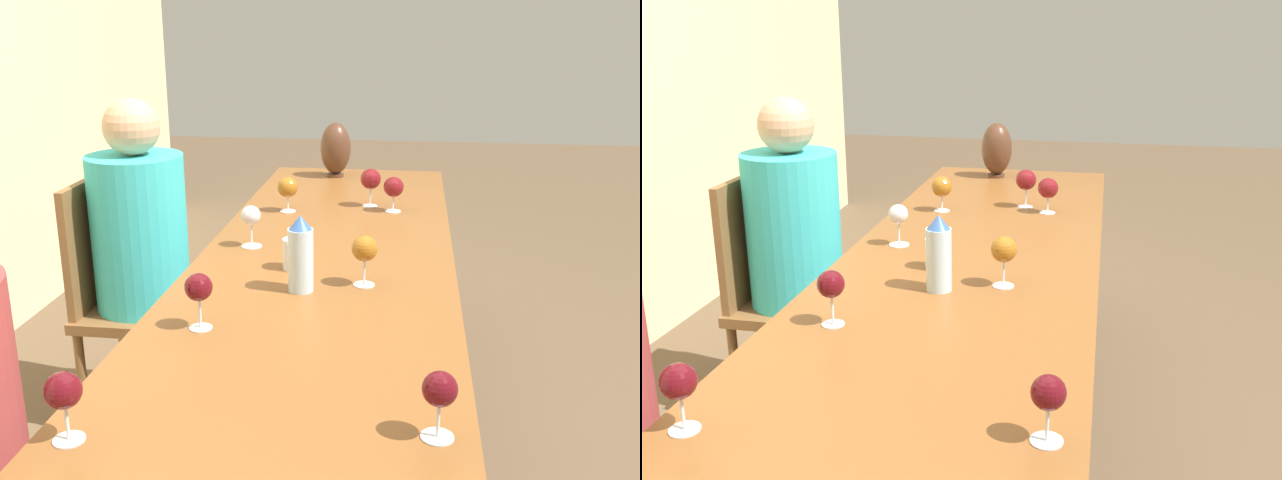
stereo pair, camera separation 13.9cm
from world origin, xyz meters
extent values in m
cube|color=brown|center=(0.00, 0.00, 0.75)|extent=(3.04, 0.82, 0.04)
cylinder|color=brown|center=(1.42, -0.31, 0.36)|extent=(0.07, 0.07, 0.73)
cylinder|color=brown|center=(1.42, 0.31, 0.36)|extent=(0.07, 0.07, 0.73)
cylinder|color=silver|center=(-0.17, 0.03, 0.86)|extent=(0.07, 0.07, 0.18)
cone|color=#33599E|center=(-0.17, 0.03, 0.97)|extent=(0.07, 0.07, 0.04)
cylinder|color=silver|center=(0.01, 0.08, 0.82)|extent=(0.07, 0.07, 0.10)
cylinder|color=#4C2D1E|center=(1.34, 0.10, 0.78)|extent=(0.08, 0.08, 0.01)
ellipsoid|color=#4C2D1E|center=(1.34, 0.10, 0.91)|extent=(0.15, 0.15, 0.25)
cylinder|color=silver|center=(0.73, -0.20, 0.77)|extent=(0.06, 0.06, 0.00)
cylinder|color=silver|center=(0.73, -0.20, 0.80)|extent=(0.01, 0.01, 0.06)
sphere|color=maroon|center=(0.73, -0.20, 0.87)|extent=(0.08, 0.08, 0.08)
cylinder|color=silver|center=(0.67, 0.22, 0.77)|extent=(0.06, 0.06, 0.00)
cylinder|color=silver|center=(0.67, 0.22, 0.80)|extent=(0.01, 0.01, 0.06)
sphere|color=#995B19|center=(0.67, 0.22, 0.87)|extent=(0.08, 0.08, 0.08)
cylinder|color=silver|center=(-0.86, -0.33, 0.77)|extent=(0.06, 0.06, 0.00)
cylinder|color=silver|center=(-0.86, -0.33, 0.81)|extent=(0.01, 0.01, 0.07)
sphere|color=#510C14|center=(-0.86, -0.33, 0.87)|extent=(0.07, 0.07, 0.07)
cylinder|color=silver|center=(0.80, -0.10, 0.77)|extent=(0.06, 0.06, 0.00)
cylinder|color=silver|center=(0.80, -0.10, 0.81)|extent=(0.01, 0.01, 0.08)
sphere|color=maroon|center=(0.80, -0.10, 0.88)|extent=(0.08, 0.08, 0.08)
cylinder|color=silver|center=(0.21, 0.26, 0.77)|extent=(0.07, 0.07, 0.00)
cylinder|color=silver|center=(0.21, 0.26, 0.81)|extent=(0.01, 0.01, 0.08)
sphere|color=silver|center=(0.21, 0.26, 0.88)|extent=(0.07, 0.07, 0.07)
cylinder|color=silver|center=(-0.10, -0.14, 0.77)|extent=(0.06, 0.06, 0.00)
cylinder|color=silver|center=(-0.10, -0.14, 0.81)|extent=(0.01, 0.01, 0.08)
sphere|color=#995B19|center=(-0.10, -0.14, 0.88)|extent=(0.08, 0.08, 0.08)
cylinder|color=silver|center=(-0.96, 0.34, 0.77)|extent=(0.06, 0.06, 0.00)
cylinder|color=silver|center=(-0.96, 0.34, 0.81)|extent=(0.01, 0.01, 0.07)
sphere|color=#510C14|center=(-0.96, 0.34, 0.87)|extent=(0.07, 0.07, 0.07)
cylinder|color=silver|center=(-0.45, 0.24, 0.77)|extent=(0.06, 0.06, 0.00)
cylinder|color=silver|center=(-0.45, 0.24, 0.81)|extent=(0.01, 0.01, 0.08)
sphere|color=#510C14|center=(-0.45, 0.24, 0.88)|extent=(0.07, 0.07, 0.07)
cube|color=brown|center=(0.39, 0.73, 0.43)|extent=(0.44, 0.44, 0.04)
cube|color=brown|center=(0.39, 0.93, 0.69)|extent=(0.40, 0.03, 0.48)
cylinder|color=brown|center=(0.20, 0.54, 0.21)|extent=(0.04, 0.04, 0.41)
cylinder|color=brown|center=(0.58, 0.54, 0.21)|extent=(0.04, 0.04, 0.41)
cylinder|color=brown|center=(0.20, 0.92, 0.21)|extent=(0.04, 0.04, 0.41)
cylinder|color=brown|center=(0.58, 0.92, 0.21)|extent=(0.04, 0.04, 0.41)
cube|color=#2D2D38|center=(0.39, 0.67, 0.23)|extent=(0.26, 0.19, 0.45)
cylinder|color=#33B7BC|center=(0.39, 0.73, 0.74)|extent=(0.35, 0.35, 0.58)
sphere|color=tan|center=(0.39, 0.73, 1.14)|extent=(0.20, 0.20, 0.20)
camera|label=1|loc=(-2.02, -0.27, 1.51)|focal=40.00mm
camera|label=2|loc=(-2.00, -0.40, 1.51)|focal=40.00mm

